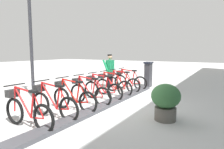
{
  "coord_description": "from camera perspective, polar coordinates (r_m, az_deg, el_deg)",
  "views": [
    {
      "loc": [
        -3.38,
        5.42,
        1.8
      ],
      "look_at": [
        0.5,
        -1.19,
        0.9
      ],
      "focal_mm": 31.39,
      "sensor_mm": 36.0,
      "label": 1
    }
  ],
  "objects": [
    {
      "name": "bike_docked_1",
      "position": [
        8.71,
        2.62,
        -2.37
      ],
      "size": [
        1.72,
        0.54,
        1.02
      ],
      "color": "black",
      "rests_on": "ground"
    },
    {
      "name": "worker_near_rack",
      "position": [
        9.73,
        -0.62,
        1.43
      ],
      "size": [
        0.47,
        0.63,
        1.66
      ],
      "color": "white",
      "rests_on": "ground"
    },
    {
      "name": "bike_docked_0",
      "position": [
        9.41,
        4.88,
        -1.71
      ],
      "size": [
        1.72,
        0.54,
        1.02
      ],
      "color": "black",
      "rests_on": "ground"
    },
    {
      "name": "payment_kiosk",
      "position": [
        10.18,
        10.5,
        0.18
      ],
      "size": [
        0.36,
        0.52,
        1.28
      ],
      "color": "#38383D",
      "rests_on": "ground"
    },
    {
      "name": "lamp_post",
      "position": [
        8.21,
        -22.72,
        13.42
      ],
      "size": [
        0.32,
        0.32,
        4.39
      ],
      "color": "#2D2D33",
      "rests_on": "ground"
    },
    {
      "name": "bike_docked_6",
      "position": [
        5.57,
        -17.05,
        -7.85
      ],
      "size": [
        1.72,
        0.54,
        1.02
      ],
      "color": "black",
      "rests_on": "ground"
    },
    {
      "name": "bike_docked_7",
      "position": [
        5.09,
        -23.75,
        -9.51
      ],
      "size": [
        1.72,
        0.54,
        1.02
      ],
      "color": "black",
      "rests_on": "ground"
    },
    {
      "name": "ground_plane",
      "position": [
        6.63,
        -1.51,
        -9.05
      ],
      "size": [
        60.0,
        60.0,
        0.0
      ],
      "primitive_type": "plane",
      "color": "beige"
    },
    {
      "name": "planter_bush",
      "position": [
        5.34,
        15.36,
        -7.18
      ],
      "size": [
        0.76,
        0.76,
        0.97
      ],
      "color": "#59544C",
      "rests_on": "ground"
    },
    {
      "name": "bike_docked_4",
      "position": [
        6.72,
        -6.97,
        -5.13
      ],
      "size": [
        1.72,
        0.54,
        1.02
      ],
      "color": "black",
      "rests_on": "ground"
    },
    {
      "name": "bike_docked_2",
      "position": [
        8.02,
        -0.04,
        -3.15
      ],
      "size": [
        1.72,
        0.54,
        1.02
      ],
      "color": "black",
      "rests_on": "ground"
    },
    {
      "name": "bike_docked_5",
      "position": [
        6.12,
        -11.53,
        -6.39
      ],
      "size": [
        1.72,
        0.54,
        1.02
      ],
      "color": "black",
      "rests_on": "ground"
    },
    {
      "name": "bike_docked_3",
      "position": [
        7.36,
        -3.2,
        -4.06
      ],
      "size": [
        1.72,
        0.54,
        1.02
      ],
      "color": "black",
      "rests_on": "ground"
    },
    {
      "name": "dock_rail_base",
      "position": [
        6.62,
        -1.51,
        -8.63
      ],
      "size": [
        0.44,
        7.17,
        0.1
      ],
      "primitive_type": "cube",
      "color": "#47474C",
      "rests_on": "ground"
    }
  ]
}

